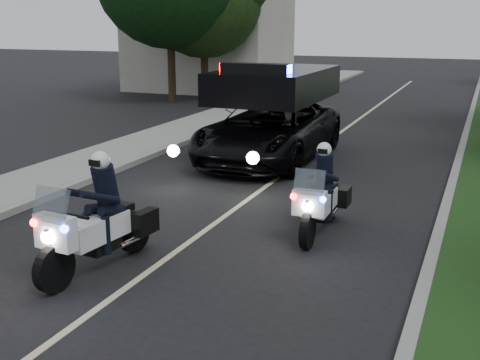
% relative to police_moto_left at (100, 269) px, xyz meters
% --- Properties ---
extents(ground, '(120.00, 120.00, 0.00)m').
position_rel_police_moto_left_xyz_m(ground, '(0.77, -1.79, 0.00)').
color(ground, black).
rests_on(ground, ground).
extents(curb_right, '(0.20, 60.00, 0.15)m').
position_rel_police_moto_left_xyz_m(curb_right, '(4.87, 8.21, 0.07)').
color(curb_right, gray).
rests_on(curb_right, ground).
extents(curb_left, '(0.20, 60.00, 0.15)m').
position_rel_police_moto_left_xyz_m(curb_left, '(-3.33, 8.21, 0.07)').
color(curb_left, gray).
rests_on(curb_left, ground).
extents(sidewalk_left, '(2.00, 60.00, 0.16)m').
position_rel_police_moto_left_xyz_m(sidewalk_left, '(-4.43, 8.21, 0.08)').
color(sidewalk_left, gray).
rests_on(sidewalk_left, ground).
extents(building_far, '(8.00, 6.00, 7.00)m').
position_rel_police_moto_left_xyz_m(building_far, '(-9.23, 24.21, 3.50)').
color(building_far, '#A8A396').
rests_on(building_far, ground).
extents(lane_marking, '(0.12, 50.00, 0.01)m').
position_rel_police_moto_left_xyz_m(lane_marking, '(0.77, 8.21, 0.00)').
color(lane_marking, '#BFB78C').
rests_on(lane_marking, ground).
extents(police_moto_left, '(1.03, 2.31, 1.90)m').
position_rel_police_moto_left_xyz_m(police_moto_left, '(0.00, 0.00, 0.00)').
color(police_moto_left, silver).
rests_on(police_moto_left, ground).
extents(police_moto_right, '(0.71, 2.00, 1.70)m').
position_rel_police_moto_left_xyz_m(police_moto_right, '(2.79, 2.98, 0.00)').
color(police_moto_right, silver).
rests_on(police_moto_right, ground).
extents(police_suv, '(2.87, 6.10, 2.95)m').
position_rel_police_moto_left_xyz_m(police_suv, '(-0.13, 8.46, 0.00)').
color(police_suv, black).
rests_on(police_suv, ground).
extents(bicycle, '(0.66, 1.73, 0.89)m').
position_rel_police_moto_left_xyz_m(bicycle, '(-1.45, 14.77, 0.00)').
color(bicycle, black).
rests_on(bicycle, ground).
extents(cyclist, '(0.70, 0.49, 1.88)m').
position_rel_police_moto_left_xyz_m(cyclist, '(-1.45, 14.77, 0.00)').
color(cyclist, black).
rests_on(cyclist, ground).
extents(tree_left_near, '(6.72, 6.72, 9.29)m').
position_rel_police_moto_left_xyz_m(tree_left_near, '(-7.50, 19.87, 0.00)').
color(tree_left_near, '#1E3812').
rests_on(tree_left_near, ground).
extents(tree_left_far, '(7.89, 7.89, 11.48)m').
position_rel_police_moto_left_xyz_m(tree_left_far, '(-8.53, 18.41, 0.00)').
color(tree_left_far, black).
rests_on(tree_left_far, ground).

